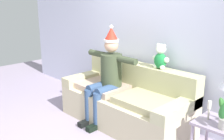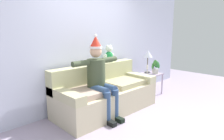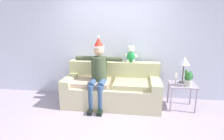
# 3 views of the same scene
# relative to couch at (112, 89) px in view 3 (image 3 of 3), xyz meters

# --- Properties ---
(ground_plane) EXTENTS (10.00, 10.00, 0.00)m
(ground_plane) POSITION_rel_couch_xyz_m (0.00, -1.01, -0.36)
(ground_plane) COLOR #A091A8
(back_wall) EXTENTS (7.00, 0.10, 2.70)m
(back_wall) POSITION_rel_couch_xyz_m (0.00, 0.54, 0.99)
(back_wall) COLOR silver
(back_wall) RESTS_ON ground_plane
(couch) EXTENTS (2.12, 0.93, 0.93)m
(couch) POSITION_rel_couch_xyz_m (0.00, 0.00, 0.00)
(couch) COLOR #C4B896
(couch) RESTS_ON ground_plane
(person_seated) EXTENTS (1.02, 0.77, 1.56)m
(person_seated) POSITION_rel_couch_xyz_m (-0.29, -0.17, 0.44)
(person_seated) COLOR #3D4831
(person_seated) RESTS_ON ground_plane
(teddy_bear) EXTENTS (0.29, 0.17, 0.38)m
(teddy_bear) POSITION_rel_couch_xyz_m (0.39, 0.29, 0.74)
(teddy_bear) COLOR #1E833E
(teddy_bear) RESTS_ON couch
(side_table) EXTENTS (0.56, 0.48, 0.55)m
(side_table) POSITION_rel_couch_xyz_m (1.52, -0.04, 0.11)
(side_table) COLOR #A091A8
(side_table) RESTS_ON ground_plane
(table_lamp) EXTENTS (0.24, 0.24, 0.58)m
(table_lamp) POSITION_rel_couch_xyz_m (1.53, 0.06, 0.65)
(table_lamp) COLOR #484B48
(table_lamp) RESTS_ON side_table
(potted_plant) EXTENTS (0.22, 0.25, 0.38)m
(potted_plant) POSITION_rel_couch_xyz_m (1.59, -0.14, 0.36)
(potted_plant) COLOR #BBB7AE
(potted_plant) RESTS_ON side_table
(candle_tall) EXTENTS (0.04, 0.04, 0.24)m
(candle_tall) POSITION_rel_couch_xyz_m (1.36, -0.06, 0.35)
(candle_tall) COLOR beige
(candle_tall) RESTS_ON side_table
(candle_short) EXTENTS (0.04, 0.04, 0.22)m
(candle_short) POSITION_rel_couch_xyz_m (1.67, 0.00, 0.33)
(candle_short) COLOR beige
(candle_short) RESTS_ON side_table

